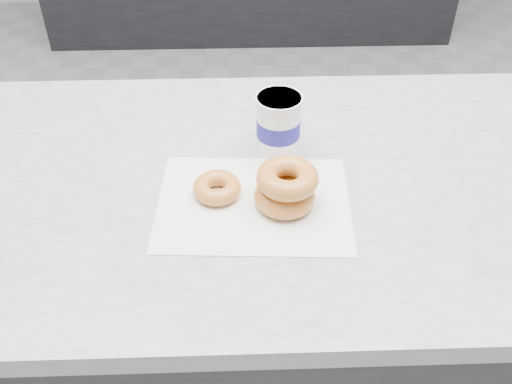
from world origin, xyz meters
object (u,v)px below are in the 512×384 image
at_px(counter, 278,323).
at_px(donut_single, 217,188).
at_px(donut_stack, 286,187).
at_px(coffee_cup, 278,124).

distance_m(counter, donut_single, 0.48).
distance_m(donut_single, donut_stack, 0.13).
height_order(donut_single, coffee_cup, coffee_cup).
relative_size(counter, donut_stack, 19.92).
bearing_deg(donut_stack, counter, 86.82).
xyz_separation_m(donut_single, donut_stack, (0.12, -0.03, 0.02)).
bearing_deg(counter, donut_single, -160.04).
distance_m(donut_single, coffee_cup, 0.18).
bearing_deg(donut_single, coffee_cup, 48.83).
height_order(donut_stack, coffee_cup, coffee_cup).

